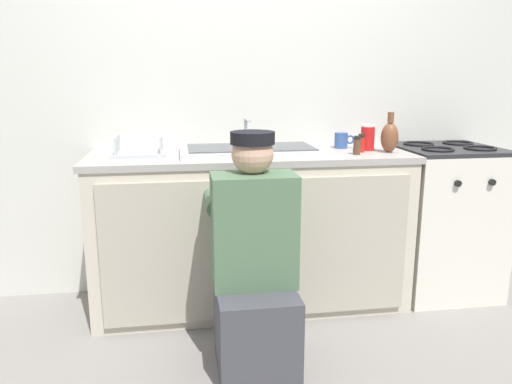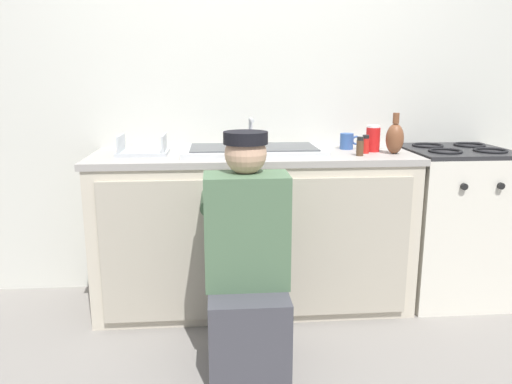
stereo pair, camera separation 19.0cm
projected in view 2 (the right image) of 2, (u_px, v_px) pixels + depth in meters
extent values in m
plane|color=gray|center=(258.00, 324.00, 2.77)|extent=(12.00, 12.00, 0.00)
cube|color=silver|center=(249.00, 91.00, 3.12)|extent=(6.00, 0.10, 2.50)
cube|color=beige|center=(253.00, 232.00, 2.96)|extent=(1.80, 0.60, 0.88)
cube|color=#AFA694|center=(176.00, 252.00, 2.62)|extent=(0.79, 0.02, 0.77)
cube|color=#AFA694|center=(337.00, 248.00, 2.69)|extent=(0.79, 0.02, 0.77)
cube|color=#9E9993|center=(253.00, 156.00, 2.86)|extent=(1.84, 0.62, 0.04)
cube|color=silver|center=(253.00, 150.00, 2.85)|extent=(0.80, 0.44, 0.03)
cube|color=#4C4F51|center=(220.00, 148.00, 2.83)|extent=(0.33, 0.35, 0.01)
cube|color=#4C4F51|center=(286.00, 147.00, 2.86)|extent=(0.33, 0.35, 0.01)
cylinder|color=#B7BABF|center=(251.00, 134.00, 3.02)|extent=(0.02, 0.02, 0.18)
cylinder|color=#B7BABF|center=(252.00, 120.00, 2.92)|extent=(0.02, 0.16, 0.02)
cube|color=silver|center=(451.00, 225.00, 3.06)|extent=(0.59, 0.60, 0.90)
cube|color=#262628|center=(458.00, 151.00, 2.95)|extent=(0.58, 0.59, 0.02)
torus|color=black|center=(445.00, 151.00, 2.82)|extent=(0.19, 0.19, 0.02)
torus|color=black|center=(490.00, 150.00, 2.84)|extent=(0.19, 0.19, 0.02)
torus|color=black|center=(428.00, 145.00, 3.05)|extent=(0.19, 0.19, 0.02)
torus|color=black|center=(469.00, 145.00, 3.08)|extent=(0.19, 0.19, 0.02)
cylinder|color=black|center=(464.00, 187.00, 2.68)|extent=(0.04, 0.02, 0.04)
cylinder|color=black|center=(501.00, 186.00, 2.69)|extent=(0.04, 0.02, 0.04)
cube|color=#3F3F47|center=(248.00, 329.00, 2.31)|extent=(0.36, 0.40, 0.40)
cube|color=#4C6B4C|center=(247.00, 230.00, 2.27)|extent=(0.38, 0.22, 0.52)
sphere|color=tan|center=(246.00, 154.00, 2.23)|extent=(0.19, 0.19, 0.19)
cylinder|color=black|center=(246.00, 138.00, 2.21)|extent=(0.20, 0.20, 0.06)
cube|color=black|center=(244.00, 140.00, 2.30)|extent=(0.13, 0.09, 0.02)
cylinder|color=#4C6B4C|center=(209.00, 201.00, 2.42)|extent=(0.08, 0.30, 0.08)
cylinder|color=#4C6B4C|center=(278.00, 200.00, 2.45)|extent=(0.08, 0.30, 0.08)
cylinder|color=red|center=(365.00, 146.00, 2.84)|extent=(0.04, 0.04, 0.08)
cylinder|color=black|center=(366.00, 137.00, 2.82)|extent=(0.04, 0.04, 0.02)
cube|color=#B2B7BC|center=(143.00, 153.00, 2.80)|extent=(0.28, 0.22, 0.02)
cube|color=#B2B7BC|center=(121.00, 144.00, 2.78)|extent=(0.01, 0.21, 0.10)
cube|color=#B2B7BC|center=(164.00, 144.00, 2.80)|extent=(0.01, 0.21, 0.10)
cylinder|color=red|center=(373.00, 140.00, 2.90)|extent=(0.08, 0.08, 0.14)
cylinder|color=white|center=(374.00, 126.00, 2.88)|extent=(0.08, 0.08, 0.01)
cylinder|color=#513823|center=(360.00, 148.00, 2.75)|extent=(0.04, 0.04, 0.08)
cylinder|color=black|center=(360.00, 139.00, 2.74)|extent=(0.04, 0.04, 0.02)
cylinder|color=#335699|center=(347.00, 141.00, 3.00)|extent=(0.08, 0.08, 0.10)
torus|color=#335699|center=(356.00, 140.00, 3.01)|extent=(0.06, 0.01, 0.06)
ellipsoid|color=brown|center=(395.00, 139.00, 2.81)|extent=(0.10, 0.10, 0.17)
cylinder|color=brown|center=(396.00, 118.00, 2.79)|extent=(0.04, 0.04, 0.06)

